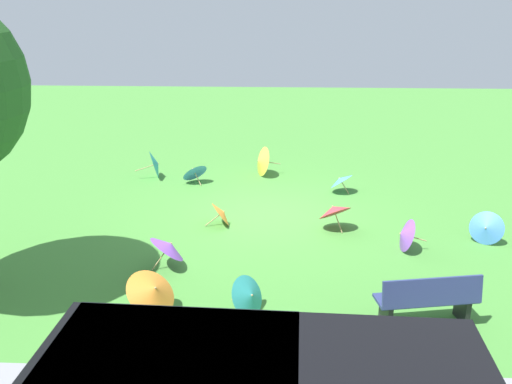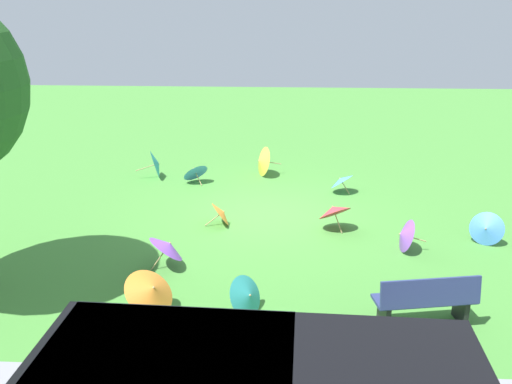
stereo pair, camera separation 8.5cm
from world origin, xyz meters
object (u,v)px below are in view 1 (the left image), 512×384
(parasol_purple_1, at_px, (169,246))
(parasol_teal_2, at_px, (249,296))
(parasol_teal_0, at_px, (156,164))
(parasol_blue_4, at_px, (340,180))
(parasol_blue_3, at_px, (194,171))
(parasol_purple_0, at_px, (404,235))
(parasol_yellow_0, at_px, (261,161))
(parasol_red_0, at_px, (334,210))
(parasol_blue_1, at_px, (486,228))
(parasol_orange_2, at_px, (153,291))
(parasol_orange_0, at_px, (222,213))
(park_bench, at_px, (428,300))

(parasol_purple_1, distance_m, parasol_teal_2, 2.27)
(parasol_teal_0, height_order, parasol_blue_4, parasol_teal_0)
(parasol_teal_0, relative_size, parasol_blue_3, 0.94)
(parasol_purple_0, xyz_separation_m, parasol_yellow_0, (3.13, -4.92, 0.09))
(parasol_yellow_0, bearing_deg, parasol_red_0, 114.92)
(parasol_purple_1, xyz_separation_m, parasol_yellow_0, (-1.52, -5.90, -0.01))
(parasol_purple_0, distance_m, parasol_blue_1, 1.85)
(parasol_purple_1, bearing_deg, parasol_teal_0, -75.06)
(parasol_teal_0, relative_size, parasol_orange_2, 0.79)
(parasol_teal_0, distance_m, parasol_blue_1, 8.95)
(parasol_purple_0, xyz_separation_m, parasol_blue_4, (0.95, -3.53, -0.00))
(parasol_red_0, bearing_deg, parasol_blue_4, -98.99)
(parasol_red_0, relative_size, parasol_orange_0, 1.38)
(parasol_blue_4, height_order, parasol_teal_2, parasol_teal_2)
(parasol_orange_0, distance_m, parasol_purple_1, 2.30)
(parasol_blue_3, distance_m, parasol_blue_4, 4.08)
(parasol_red_0, bearing_deg, parasol_orange_0, -2.45)
(parasol_orange_0, height_order, parasol_blue_4, parasol_blue_4)
(parasol_purple_1, xyz_separation_m, parasol_teal_2, (-1.64, 1.58, -0.11))
(park_bench, height_order, parasol_red_0, park_bench)
(parasol_blue_1, relative_size, parasol_teal_2, 0.97)
(parasol_orange_2, bearing_deg, parasol_purple_1, -86.93)
(parasol_orange_0, relative_size, parasol_teal_2, 0.91)
(parasol_teal_0, xyz_separation_m, parasol_purple_0, (-6.13, 4.56, -0.06))
(parasol_blue_1, bearing_deg, parasol_orange_2, 26.44)
(parasol_blue_1, relative_size, parasol_purple_1, 0.84)
(parasol_teal_2, bearing_deg, parasol_teal_0, -66.37)
(parasol_teal_0, height_order, parasol_purple_1, parasol_teal_0)
(parasol_purple_1, bearing_deg, park_bench, 158.13)
(parasol_red_0, bearing_deg, parasol_teal_0, -36.12)
(parasol_blue_1, distance_m, parasol_purple_1, 6.60)
(park_bench, distance_m, parasol_blue_4, 6.35)
(parasol_teal_0, bearing_deg, parasol_orange_2, 102.15)
(park_bench, bearing_deg, parasol_purple_0, -94.22)
(park_bench, relative_size, parasol_yellow_0, 1.76)
(parasol_blue_3, bearing_deg, parasol_blue_4, 170.84)
(park_bench, relative_size, parasol_teal_0, 1.88)
(parasol_orange_0, xyz_separation_m, parasol_blue_4, (-2.92, -2.37, 0.06))
(parasol_purple_0, relative_size, parasol_purple_1, 0.74)
(parasol_purple_0, bearing_deg, parasol_blue_1, -167.03)
(parasol_teal_0, bearing_deg, parasol_blue_1, 152.42)
(parasol_orange_0, bearing_deg, parasol_orange_2, 79.94)
(parasol_blue_3, bearing_deg, parasol_yellow_0, -158.25)
(parasol_blue_1, bearing_deg, parasol_yellow_0, -42.41)
(parasol_teal_0, xyz_separation_m, parasol_orange_0, (-2.27, 3.39, -0.12))
(parasol_yellow_0, bearing_deg, parasol_teal_0, 6.93)
(parasol_teal_0, distance_m, parasol_teal_2, 7.77)
(parasol_blue_3, height_order, parasol_blue_4, parasol_blue_3)
(parasol_purple_0, bearing_deg, parasol_teal_2, 40.32)
(parasol_purple_1, relative_size, parasol_blue_3, 1.02)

